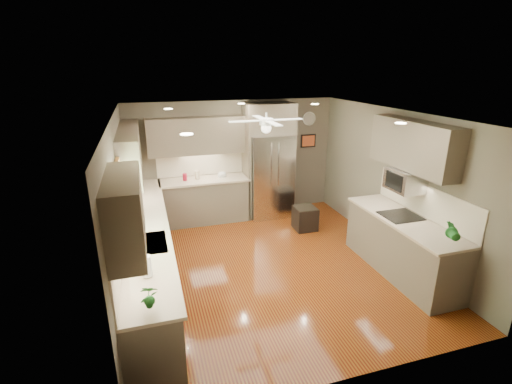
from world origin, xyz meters
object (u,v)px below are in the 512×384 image
soap_bottle (137,226)px  potted_plant_right (453,232)px  canister_c (197,175)px  stool (305,218)px  bowl (222,176)px  canister_a (185,177)px  refrigerator (269,163)px  potted_plant_left (149,296)px  paper_towel (147,266)px  microwave (405,180)px

soap_bottle → potted_plant_right: potted_plant_right is taller
canister_c → stool: 2.40m
soap_bottle → potted_plant_right: 4.30m
canister_c → bowl: bearing=-4.8°
potted_plant_right → stool: potted_plant_right is taller
canister_a → refrigerator: bearing=-1.1°
refrigerator → stool: refrigerator is taller
canister_a → bowl: size_ratio=0.74×
potted_plant_left → refrigerator: 4.92m
soap_bottle → refrigerator: bearing=39.3°
canister_a → paper_towel: size_ratio=0.54×
potted_plant_right → refrigerator: bearing=107.5°
canister_c → soap_bottle: 2.64m
bowl → refrigerator: 1.06m
potted_plant_left → paper_towel: 0.62m
canister_a → canister_c: bearing=12.5°
soap_bottle → refrigerator: size_ratio=0.08×
microwave → stool: (-0.88, 1.73, -1.24)m
refrigerator → paper_towel: bearing=-126.9°
potted_plant_left → paper_towel: size_ratio=1.24×
canister_c → paper_towel: paper_towel is taller
soap_bottle → potted_plant_left: 1.90m
potted_plant_left → potted_plant_right: potted_plant_right is taller
soap_bottle → refrigerator: (2.76, 2.26, 0.15)m
potted_plant_left → canister_a: bearing=78.9°
soap_bottle → bowl: soap_bottle is taller
bowl → stool: size_ratio=0.39×
canister_c → bowl: (0.52, -0.04, -0.07)m
bowl → refrigerator: size_ratio=0.08×
paper_towel → canister_c: bearing=73.2°
potted_plant_right → paper_towel: bearing=174.9°
canister_c → stool: size_ratio=0.33×
microwave → paper_towel: (-3.97, -0.82, -0.40)m
soap_bottle → microwave: microwave is taller
soap_bottle → potted_plant_left: size_ratio=0.57×
stool → paper_towel: size_ratio=1.85×
refrigerator → stool: (0.45, -0.98, -0.95)m
potted_plant_left → refrigerator: size_ratio=0.13×
potted_plant_right → paper_towel: 3.88m
stool → paper_towel: (-3.09, -2.55, 0.84)m
paper_towel → refrigerator: bearing=53.1°
paper_towel → stool: bearing=39.5°
stool → paper_towel: paper_towel is taller
bowl → paper_towel: size_ratio=0.72×
canister_a → potted_plant_left: bearing=-101.1°
refrigerator → stool: size_ratio=4.97×
refrigerator → microwave: size_ratio=4.45×
potted_plant_left → stool: potted_plant_left is taller
potted_plant_left → bowl: (1.61, 4.20, -0.14)m
canister_a → refrigerator: size_ratio=0.06×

